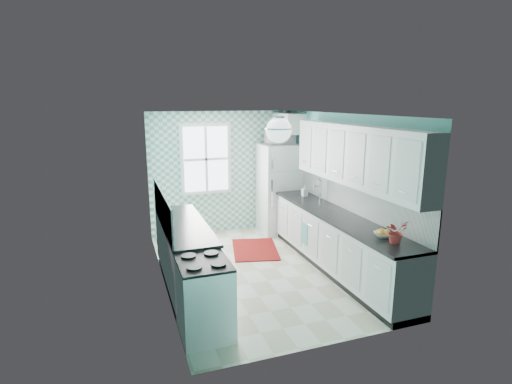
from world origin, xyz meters
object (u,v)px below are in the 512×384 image
object	(u,v)px
ceiling_light	(279,130)
potted_plant	(396,232)
fridge	(279,188)
fruit_bowl	(383,235)
microwave	(280,137)
stove	(204,296)
sink	(311,201)

from	to	relation	value
ceiling_light	potted_plant	distance (m)	1.99
fridge	fruit_bowl	xyz separation A→B (m)	(0.09, -3.34, 0.05)
ceiling_light	microwave	world-z (taller)	ceiling_light
stove	sink	size ratio (longest dim) A/B	1.67
sink	fruit_bowl	world-z (taller)	sink
fridge	potted_plant	world-z (taller)	fridge
ceiling_light	fruit_bowl	distance (m)	1.96
potted_plant	microwave	bearing A→B (deg)	91.44
fridge	microwave	world-z (taller)	microwave
microwave	fruit_bowl	bearing A→B (deg)	93.50
fruit_bowl	potted_plant	distance (m)	0.28
fruit_bowl	microwave	distance (m)	3.49
stove	potted_plant	world-z (taller)	potted_plant
stove	potted_plant	xyz separation A→B (m)	(2.40, -0.31, 0.62)
ceiling_light	fruit_bowl	xyz separation A→B (m)	(1.20, -0.74, -1.35)
ceiling_light	potted_plant	bearing A→B (deg)	-39.61
fruit_bowl	microwave	size ratio (longest dim) A/B	0.42
fridge	potted_plant	xyz separation A→B (m)	(0.09, -3.59, 0.17)
sink	fruit_bowl	xyz separation A→B (m)	(-0.00, -2.07, 0.04)
fridge	potted_plant	distance (m)	3.59
sink	potted_plant	size ratio (longest dim) A/B	1.77
ceiling_light	sink	distance (m)	2.27
ceiling_light	fridge	xyz separation A→B (m)	(1.11, 2.60, -1.41)
fruit_bowl	fridge	bearing A→B (deg)	91.55
fridge	sink	world-z (taller)	fridge
fruit_bowl	ceiling_light	bearing A→B (deg)	148.23
fridge	microwave	size ratio (longest dim) A/B	3.30
stove	fruit_bowl	distance (m)	2.45
stove	sink	xyz separation A→B (m)	(2.40, 2.00, 0.46)
fridge	sink	distance (m)	1.28
potted_plant	stove	bearing A→B (deg)	172.53
fridge	ceiling_light	bearing A→B (deg)	-114.16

